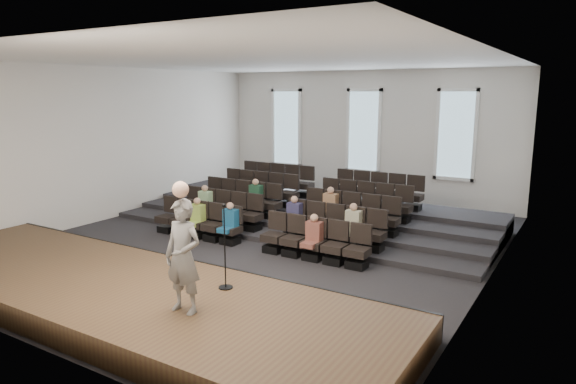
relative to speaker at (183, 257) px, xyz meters
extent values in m
plane|color=black|center=(-2.07, 5.45, -1.48)|extent=(14.00, 14.00, 0.00)
cube|color=white|center=(-2.07, 5.45, 3.53)|extent=(12.00, 14.00, 0.02)
cube|color=silver|center=(-2.07, 12.47, 1.02)|extent=(12.00, 0.04, 5.00)
cube|color=silver|center=(-2.07, -1.57, 1.02)|extent=(12.00, 0.04, 5.00)
cube|color=silver|center=(-8.09, 5.45, 1.02)|extent=(0.04, 14.00, 5.00)
cube|color=silver|center=(3.95, 5.45, 1.02)|extent=(0.04, 14.00, 5.00)
cube|color=#46341E|center=(-2.07, 0.35, -1.23)|extent=(11.80, 3.60, 0.50)
cube|color=black|center=(-2.07, 2.12, -1.23)|extent=(11.80, 0.06, 0.52)
cube|color=black|center=(-2.07, 7.78, -1.40)|extent=(11.80, 4.80, 0.15)
cube|color=black|center=(-2.07, 8.30, -1.33)|extent=(11.80, 3.75, 0.30)
cube|color=black|center=(-2.07, 8.83, -1.25)|extent=(11.80, 2.70, 0.45)
cube|color=black|center=(-2.07, 9.35, -1.18)|extent=(11.80, 1.65, 0.60)
cube|color=black|center=(-5.19, 4.85, -1.38)|extent=(0.47, 0.43, 0.20)
cube|color=black|center=(-5.19, 4.85, -1.07)|extent=(0.55, 0.50, 0.19)
cube|color=black|center=(-5.19, 5.06, -0.66)|extent=(0.55, 0.08, 0.50)
cube|color=black|center=(-4.59, 4.85, -1.38)|extent=(0.47, 0.43, 0.20)
cube|color=black|center=(-4.59, 4.85, -1.07)|extent=(0.55, 0.50, 0.19)
cube|color=black|center=(-4.59, 5.06, -0.66)|extent=(0.55, 0.08, 0.50)
cube|color=black|center=(-3.99, 4.85, -1.38)|extent=(0.47, 0.43, 0.20)
cube|color=black|center=(-3.99, 4.85, -1.07)|extent=(0.55, 0.50, 0.19)
cube|color=black|center=(-3.99, 5.06, -0.66)|extent=(0.55, 0.08, 0.50)
cube|color=black|center=(-3.39, 4.85, -1.38)|extent=(0.47, 0.43, 0.20)
cube|color=black|center=(-3.39, 4.85, -1.07)|extent=(0.55, 0.50, 0.19)
cube|color=black|center=(-3.39, 5.06, -0.66)|extent=(0.55, 0.08, 0.50)
cube|color=black|center=(-2.79, 4.85, -1.38)|extent=(0.47, 0.43, 0.20)
cube|color=black|center=(-2.79, 4.85, -1.07)|extent=(0.55, 0.50, 0.19)
cube|color=black|center=(-2.79, 5.06, -0.66)|extent=(0.55, 0.08, 0.50)
cube|color=black|center=(-1.34, 4.85, -1.38)|extent=(0.47, 0.43, 0.20)
cube|color=black|center=(-1.34, 4.85, -1.07)|extent=(0.55, 0.50, 0.19)
cube|color=black|center=(-1.34, 5.06, -0.66)|extent=(0.55, 0.08, 0.50)
cube|color=black|center=(-0.74, 4.85, -1.38)|extent=(0.47, 0.43, 0.20)
cube|color=black|center=(-0.74, 4.85, -1.07)|extent=(0.55, 0.50, 0.19)
cube|color=black|center=(-0.74, 5.06, -0.66)|extent=(0.55, 0.08, 0.50)
cube|color=black|center=(-0.14, 4.85, -1.38)|extent=(0.47, 0.43, 0.20)
cube|color=black|center=(-0.14, 4.85, -1.07)|extent=(0.55, 0.50, 0.19)
cube|color=black|center=(-0.14, 5.06, -0.66)|extent=(0.55, 0.08, 0.50)
cube|color=black|center=(0.46, 4.85, -1.38)|extent=(0.47, 0.43, 0.20)
cube|color=black|center=(0.46, 4.85, -1.07)|extent=(0.55, 0.50, 0.19)
cube|color=black|center=(0.46, 5.06, -0.66)|extent=(0.55, 0.08, 0.50)
cube|color=black|center=(1.06, 4.85, -1.38)|extent=(0.47, 0.43, 0.20)
cube|color=black|center=(1.06, 4.85, -1.07)|extent=(0.55, 0.50, 0.19)
cube|color=black|center=(1.06, 5.06, -0.66)|extent=(0.55, 0.08, 0.50)
cube|color=black|center=(-5.19, 5.90, -1.23)|extent=(0.47, 0.43, 0.20)
cube|color=black|center=(-5.19, 5.90, -0.92)|extent=(0.55, 0.50, 0.19)
cube|color=black|center=(-5.19, 6.11, -0.51)|extent=(0.55, 0.08, 0.50)
cube|color=black|center=(-4.59, 5.90, -1.23)|extent=(0.47, 0.43, 0.20)
cube|color=black|center=(-4.59, 5.90, -0.92)|extent=(0.55, 0.50, 0.19)
cube|color=black|center=(-4.59, 6.11, -0.51)|extent=(0.55, 0.08, 0.50)
cube|color=black|center=(-3.99, 5.90, -1.23)|extent=(0.47, 0.43, 0.20)
cube|color=black|center=(-3.99, 5.90, -0.92)|extent=(0.55, 0.50, 0.19)
cube|color=black|center=(-3.99, 6.11, -0.51)|extent=(0.55, 0.08, 0.50)
cube|color=black|center=(-3.39, 5.90, -1.23)|extent=(0.47, 0.43, 0.20)
cube|color=black|center=(-3.39, 5.90, -0.92)|extent=(0.55, 0.50, 0.19)
cube|color=black|center=(-3.39, 6.11, -0.51)|extent=(0.55, 0.08, 0.50)
cube|color=black|center=(-2.79, 5.90, -1.23)|extent=(0.47, 0.43, 0.20)
cube|color=black|center=(-2.79, 5.90, -0.92)|extent=(0.55, 0.50, 0.19)
cube|color=black|center=(-2.79, 6.11, -0.51)|extent=(0.55, 0.08, 0.50)
cube|color=black|center=(-1.34, 5.90, -1.23)|extent=(0.47, 0.43, 0.20)
cube|color=black|center=(-1.34, 5.90, -0.92)|extent=(0.55, 0.50, 0.19)
cube|color=black|center=(-1.34, 6.11, -0.51)|extent=(0.55, 0.08, 0.50)
cube|color=black|center=(-0.74, 5.90, -1.23)|extent=(0.47, 0.43, 0.20)
cube|color=black|center=(-0.74, 5.90, -0.92)|extent=(0.55, 0.50, 0.19)
cube|color=black|center=(-0.74, 6.11, -0.51)|extent=(0.55, 0.08, 0.50)
cube|color=black|center=(-0.14, 5.90, -1.23)|extent=(0.47, 0.43, 0.20)
cube|color=black|center=(-0.14, 5.90, -0.92)|extent=(0.55, 0.50, 0.19)
cube|color=black|center=(-0.14, 6.11, -0.51)|extent=(0.55, 0.08, 0.50)
cube|color=black|center=(0.46, 5.90, -1.23)|extent=(0.47, 0.43, 0.20)
cube|color=black|center=(0.46, 5.90, -0.92)|extent=(0.55, 0.50, 0.19)
cube|color=black|center=(0.46, 6.11, -0.51)|extent=(0.55, 0.08, 0.50)
cube|color=black|center=(1.06, 5.90, -1.23)|extent=(0.47, 0.43, 0.20)
cube|color=black|center=(1.06, 5.90, -0.92)|extent=(0.55, 0.50, 0.19)
cube|color=black|center=(1.06, 6.11, -0.51)|extent=(0.55, 0.08, 0.50)
cube|color=black|center=(-5.19, 6.95, -1.08)|extent=(0.47, 0.42, 0.20)
cube|color=black|center=(-5.19, 6.95, -0.77)|extent=(0.55, 0.50, 0.19)
cube|color=black|center=(-5.19, 7.16, -0.36)|extent=(0.55, 0.08, 0.50)
cube|color=black|center=(-4.59, 6.95, -1.08)|extent=(0.47, 0.42, 0.20)
cube|color=black|center=(-4.59, 6.95, -0.77)|extent=(0.55, 0.50, 0.19)
cube|color=black|center=(-4.59, 7.16, -0.36)|extent=(0.55, 0.08, 0.50)
cube|color=black|center=(-3.99, 6.95, -1.08)|extent=(0.47, 0.42, 0.20)
cube|color=black|center=(-3.99, 6.95, -0.77)|extent=(0.55, 0.50, 0.19)
cube|color=black|center=(-3.99, 7.16, -0.36)|extent=(0.55, 0.08, 0.50)
cube|color=black|center=(-3.39, 6.95, -1.08)|extent=(0.47, 0.42, 0.20)
cube|color=black|center=(-3.39, 6.95, -0.77)|extent=(0.55, 0.50, 0.19)
cube|color=black|center=(-3.39, 7.16, -0.36)|extent=(0.55, 0.08, 0.50)
cube|color=black|center=(-2.79, 6.95, -1.08)|extent=(0.47, 0.42, 0.20)
cube|color=black|center=(-2.79, 6.95, -0.77)|extent=(0.55, 0.50, 0.19)
cube|color=black|center=(-2.79, 7.16, -0.36)|extent=(0.55, 0.08, 0.50)
cube|color=black|center=(-1.34, 6.95, -1.08)|extent=(0.47, 0.42, 0.20)
cube|color=black|center=(-1.34, 6.95, -0.77)|extent=(0.55, 0.50, 0.19)
cube|color=black|center=(-1.34, 7.16, -0.36)|extent=(0.55, 0.08, 0.50)
cube|color=black|center=(-0.74, 6.95, -1.08)|extent=(0.47, 0.42, 0.20)
cube|color=black|center=(-0.74, 6.95, -0.77)|extent=(0.55, 0.50, 0.19)
cube|color=black|center=(-0.74, 7.16, -0.36)|extent=(0.55, 0.08, 0.50)
cube|color=black|center=(-0.14, 6.95, -1.08)|extent=(0.47, 0.42, 0.20)
cube|color=black|center=(-0.14, 6.95, -0.77)|extent=(0.55, 0.50, 0.19)
cube|color=black|center=(-0.14, 7.16, -0.36)|extent=(0.55, 0.08, 0.50)
cube|color=black|center=(0.46, 6.95, -1.08)|extent=(0.47, 0.42, 0.20)
cube|color=black|center=(0.46, 6.95, -0.77)|extent=(0.55, 0.50, 0.19)
cube|color=black|center=(0.46, 7.16, -0.36)|extent=(0.55, 0.08, 0.50)
cube|color=black|center=(1.06, 6.95, -1.08)|extent=(0.47, 0.42, 0.20)
cube|color=black|center=(1.06, 6.95, -0.77)|extent=(0.55, 0.50, 0.19)
cube|color=black|center=(1.06, 7.16, -0.36)|extent=(0.55, 0.08, 0.50)
cube|color=black|center=(-5.19, 8.00, -0.93)|extent=(0.47, 0.42, 0.20)
cube|color=black|center=(-5.19, 8.00, -0.62)|extent=(0.55, 0.50, 0.19)
cube|color=black|center=(-5.19, 8.21, -0.21)|extent=(0.55, 0.08, 0.50)
cube|color=black|center=(-4.59, 8.00, -0.93)|extent=(0.47, 0.42, 0.20)
cube|color=black|center=(-4.59, 8.00, -0.62)|extent=(0.55, 0.50, 0.19)
cube|color=black|center=(-4.59, 8.21, -0.21)|extent=(0.55, 0.08, 0.50)
cube|color=black|center=(-3.99, 8.00, -0.93)|extent=(0.47, 0.42, 0.20)
cube|color=black|center=(-3.99, 8.00, -0.62)|extent=(0.55, 0.50, 0.19)
cube|color=black|center=(-3.99, 8.21, -0.21)|extent=(0.55, 0.08, 0.50)
cube|color=black|center=(-3.39, 8.00, -0.93)|extent=(0.47, 0.42, 0.20)
cube|color=black|center=(-3.39, 8.00, -0.62)|extent=(0.55, 0.50, 0.19)
cube|color=black|center=(-3.39, 8.21, -0.21)|extent=(0.55, 0.08, 0.50)
cube|color=black|center=(-2.79, 8.00, -0.93)|extent=(0.47, 0.42, 0.20)
cube|color=black|center=(-2.79, 8.00, -0.62)|extent=(0.55, 0.50, 0.19)
cube|color=black|center=(-2.79, 8.21, -0.21)|extent=(0.55, 0.08, 0.50)
cube|color=black|center=(-1.34, 8.00, -0.93)|extent=(0.47, 0.42, 0.20)
cube|color=black|center=(-1.34, 8.00, -0.62)|extent=(0.55, 0.50, 0.19)
cube|color=black|center=(-1.34, 8.21, -0.21)|extent=(0.55, 0.08, 0.50)
cube|color=black|center=(-0.74, 8.00, -0.93)|extent=(0.47, 0.42, 0.20)
cube|color=black|center=(-0.74, 8.00, -0.62)|extent=(0.55, 0.50, 0.19)
cube|color=black|center=(-0.74, 8.21, -0.21)|extent=(0.55, 0.08, 0.50)
cube|color=black|center=(-0.14, 8.00, -0.93)|extent=(0.47, 0.42, 0.20)
cube|color=black|center=(-0.14, 8.00, -0.62)|extent=(0.55, 0.50, 0.19)
cube|color=black|center=(-0.14, 8.21, -0.21)|extent=(0.55, 0.08, 0.50)
cube|color=black|center=(0.46, 8.00, -0.93)|extent=(0.47, 0.42, 0.20)
cube|color=black|center=(0.46, 8.00, -0.62)|extent=(0.55, 0.50, 0.19)
cube|color=black|center=(0.46, 8.21, -0.21)|extent=(0.55, 0.08, 0.50)
cube|color=black|center=(1.06, 8.00, -0.93)|extent=(0.47, 0.42, 0.20)
cube|color=black|center=(1.06, 8.00, -0.62)|extent=(0.55, 0.50, 0.19)
cube|color=black|center=(1.06, 8.21, -0.21)|extent=(0.55, 0.08, 0.50)
cube|color=black|center=(-5.19, 9.05, -0.78)|extent=(0.47, 0.42, 0.20)
cube|color=black|center=(-5.19, 9.05, -0.47)|extent=(0.55, 0.50, 0.19)
cube|color=black|center=(-5.19, 9.26, -0.06)|extent=(0.55, 0.08, 0.50)
cube|color=black|center=(-4.59, 9.05, -0.78)|extent=(0.47, 0.42, 0.20)
cube|color=black|center=(-4.59, 9.05, -0.47)|extent=(0.55, 0.50, 0.19)
cube|color=black|center=(-4.59, 9.26, -0.06)|extent=(0.55, 0.08, 0.50)
cube|color=black|center=(-3.99, 9.05, -0.78)|extent=(0.47, 0.42, 0.20)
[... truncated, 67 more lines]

